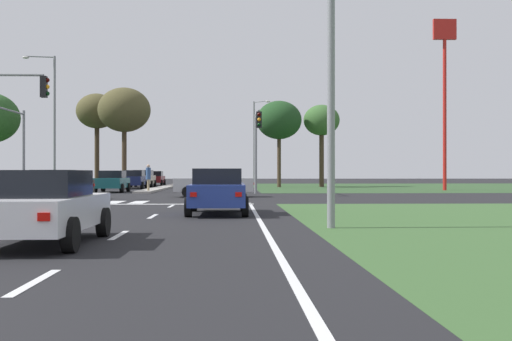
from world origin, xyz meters
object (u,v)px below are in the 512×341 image
Objects in this scene: car_black_fifth at (51,184)px; car_white_seventh at (41,206)px; car_silver_eighth at (214,183)px; street_lamp_near at (326,39)px; car_beige_near at (143,178)px; treeline_fourth at (124,110)px; treeline_sixth at (322,121)px; pedestrian_at_median at (148,175)px; treeline_fifth at (279,120)px; traffic_signal_far_right at (257,136)px; treeline_third at (97,112)px; car_navy_fourth at (134,179)px; street_lamp_third at (52,116)px; car_maroon_sixth at (154,178)px; street_lamp_fourth at (255,138)px; car_teal_third at (112,181)px; traffic_signal_far_left at (13,134)px; car_blue_second at (218,191)px; fastfood_pole_sign at (445,67)px.

car_white_seventh is at bearing -164.46° from car_black_fifth.
car_silver_eighth is 0.52× the size of street_lamp_near.
car_beige_near is 47.67m from car_white_seventh.
treeline_sixth is (19.01, 0.27, -0.96)m from treeline_fourth.
pedestrian_at_median reaches higher than car_silver_eighth.
treeline_sixth reaches higher than car_silver_eighth.
treeline_fourth is 14.84m from treeline_fifth.
traffic_signal_far_right reaches higher than car_black_fifth.
treeline_third is (-5.26, 4.04, 6.71)m from car_beige_near.
car_beige_near is 6.06m from car_navy_fourth.
treeline_sixth is at bearing -178.50° from car_beige_near.
treeline_third reaches higher than traffic_signal_far_right.
street_lamp_third is (-13.78, 16.01, 5.26)m from car_silver_eighth.
treeline_sixth is at bearing 17.06° from treeline_fifth.
car_maroon_sixth is 0.94× the size of car_silver_eighth.
treeline_fifth reaches higher than car_maroon_sixth.
street_lamp_fourth is 5.30× the size of pedestrian_at_median.
car_teal_third is 30.65m from street_lamp_near.
car_silver_eighth is 0.48× the size of treeline_fourth.
car_teal_third reaches higher than car_white_seventh.
street_lamp_near is (11.87, -16.89, 4.08)m from car_black_fifth.
traffic_signal_far_left is (-5.15, -20.63, 3.00)m from car_beige_near.
treeline_fifth reaches higher than car_blue_second.
treeline_sixth reaches higher than car_blue_second.
treeline_sixth reaches higher than car_white_seventh.
treeline_fifth reaches higher than pedestrian_at_median.
car_beige_near is 0.54× the size of treeline_fifth.
car_silver_eighth is at bearing -70.77° from car_black_fifth.
street_lamp_near is at bearing -90.25° from street_lamp_fourth.
car_black_fifth is 31.50m from fastfood_pole_sign.
street_lamp_third is 1.17× the size of treeline_third.
street_lamp_near is (2.91, -5.28, 4.08)m from car_blue_second.
car_blue_second is at bearing 99.74° from car_maroon_sixth.
car_silver_eighth is 0.84× the size of traffic_signal_far_right.
traffic_signal_far_right is 0.66× the size of treeline_fifth.
street_lamp_fourth is 18.64m from treeline_third.
treeline_third is at bearing -39.11° from pedestrian_at_median.
street_lamp_fourth is at bearing 83.87° from car_white_seventh.
car_beige_near is at bearing 17.23° from car_silver_eighth.
car_white_seventh is 0.51× the size of street_lamp_near.
treeline_fifth reaches higher than car_navy_fourth.
traffic_signal_far_right is 20.74m from street_lamp_third.
car_white_seventh is at bearing -110.48° from car_blue_second.
traffic_signal_far_right is 0.40× the size of fastfood_pole_sign.
fastfood_pole_sign is at bearing -59.51° from car_black_fifth.
treeline_fifth is at bearing -131.24° from car_teal_third.
street_lamp_third is 1.14× the size of street_lamp_fourth.
car_white_seventh is at bearing -100.00° from treeline_fifth.
car_navy_fourth is at bearing 90.52° from car_beige_near.
street_lamp_third reaches higher than car_navy_fourth.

